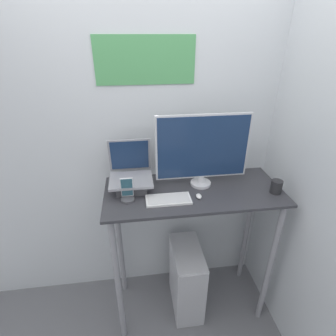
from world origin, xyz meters
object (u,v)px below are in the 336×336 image
at_px(laptop, 131,178).
at_px(computer_tower, 187,279).
at_px(monitor, 203,150).
at_px(keyboard, 168,199).
at_px(mouse, 199,196).
at_px(cell_phone, 127,193).

distance_m(laptop, computer_tower, 1.00).
height_order(monitor, computer_tower, monitor).
relative_size(monitor, keyboard, 2.18).
xyz_separation_m(laptop, mouse, (0.42, -0.18, -0.07)).
distance_m(cell_phone, computer_tower, 0.97).
distance_m(monitor, cell_phone, 0.56).
height_order(mouse, computer_tower, mouse).
relative_size(laptop, mouse, 5.78).
bearing_deg(laptop, mouse, -22.79).
distance_m(mouse, computer_tower, 0.85).
height_order(keyboard, mouse, mouse).
bearing_deg(computer_tower, laptop, 165.54).
bearing_deg(mouse, cell_phone, 175.13).
xyz_separation_m(keyboard, cell_phone, (-0.25, 0.04, 0.04)).
height_order(cell_phone, computer_tower, cell_phone).
height_order(laptop, mouse, laptop).
xyz_separation_m(monitor, keyboard, (-0.25, -0.17, -0.25)).
bearing_deg(monitor, laptop, 178.25).
xyz_separation_m(monitor, cell_phone, (-0.50, -0.13, -0.21)).
xyz_separation_m(monitor, mouse, (-0.05, -0.16, -0.25)).
height_order(laptop, cell_phone, laptop).
bearing_deg(monitor, mouse, -107.64).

